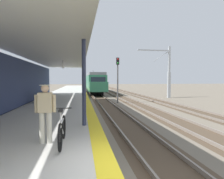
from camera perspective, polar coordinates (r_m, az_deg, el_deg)
The scene contains 11 objects.
station_platform at distance 20.18m, azimuth -13.95°, elevation -3.57°, with size 5.00×80.00×0.91m.
station_building_with_canopy at distance 14.75m, azimuth -22.92°, elevation 2.50°, with size 4.85×24.00×4.43m.
track_pair_nearest_platform at distance 24.28m, azimuth -2.70°, elevation -3.35°, with size 2.34×120.00×0.16m.
track_pair_middle at distance 24.88m, azimuth 5.12°, elevation -3.21°, with size 2.34×120.00×0.16m.
track_pair_far_side at distance 25.92m, azimuth 12.43°, elevation -3.02°, with size 2.34×120.00×0.16m.
approaching_train at distance 39.10m, azimuth -5.15°, elevation 2.15°, with size 2.93×19.60×4.76m.
commuter_person at distance 5.87m, azimuth -18.86°, elevation -5.75°, with size 0.59×0.30×1.67m.
bicycle_beside_commuter at distance 5.72m, azimuth -14.33°, elevation -11.52°, with size 0.48×1.82×1.04m.
rail_signal_post at distance 22.51m, azimuth 1.67°, elevation 4.18°, with size 0.32×0.34×5.20m.
catenary_pylon_far_side at distance 29.78m, azimuth 15.76°, elevation 4.55°, with size 5.00×0.40×7.50m.
platform_bench at distance 16.49m, azimuth -18.35°, elevation -1.85°, with size 0.45×1.60×0.88m.
Camera 1 is at (-0.77, -3.98, 2.71)m, focal length 31.39 mm.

